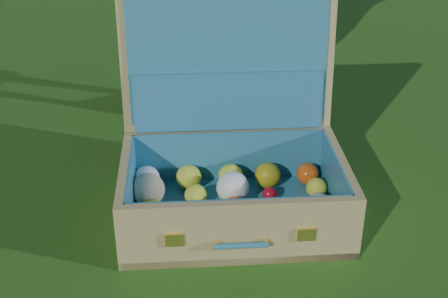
% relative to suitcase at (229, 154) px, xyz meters
% --- Properties ---
extents(ground, '(60.00, 60.00, 0.00)m').
position_rel_suitcase_xyz_m(ground, '(-0.08, -0.27, -0.18)').
color(ground, '#215114').
rests_on(ground, ground).
extents(suitcase, '(0.77, 0.68, 0.63)m').
position_rel_suitcase_xyz_m(suitcase, '(0.00, 0.00, 0.00)').
color(suitcase, tan).
rests_on(suitcase, ground).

